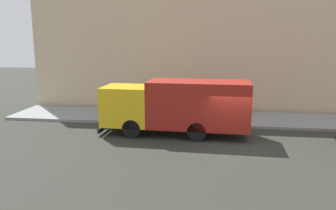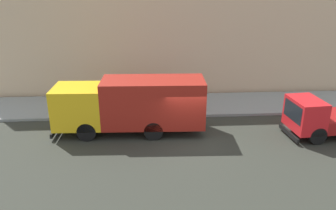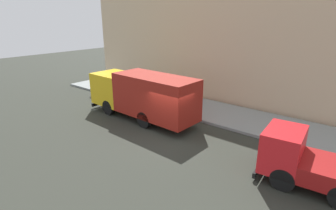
{
  "view_description": "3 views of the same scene",
  "coord_description": "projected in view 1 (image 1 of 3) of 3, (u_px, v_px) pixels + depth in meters",
  "views": [
    {
      "loc": [
        -17.45,
        0.96,
        5.5
      ],
      "look_at": [
        0.71,
        3.53,
        1.8
      ],
      "focal_mm": 36.27,
      "sensor_mm": 36.0,
      "label": 1
    },
    {
      "loc": [
        -16.33,
        2.11,
        8.22
      ],
      "look_at": [
        1.11,
        1.04,
        1.6
      ],
      "focal_mm": 35.67,
      "sensor_mm": 36.0,
      "label": 2
    },
    {
      "loc": [
        -10.88,
        -8.93,
        6.62
      ],
      "look_at": [
        1.15,
        0.88,
        1.41
      ],
      "focal_mm": 28.42,
      "sensor_mm": 36.0,
      "label": 3
    }
  ],
  "objects": [
    {
      "name": "ground",
      "position": [
        232.0,
        143.0,
        17.89
      ],
      "size": [
        80.0,
        80.0,
        0.0
      ],
      "primitive_type": "plane",
      "color": "#2D2F28"
    },
    {
      "name": "sidewalk",
      "position": [
        229.0,
        119.0,
        22.83
      ],
      "size": [
        4.21,
        30.0,
        0.17
      ],
      "primitive_type": "cube",
      "color": "gray",
      "rests_on": "ground"
    },
    {
      "name": "building_facade",
      "position": [
        230.0,
        44.0,
        24.39
      ],
      "size": [
        0.5,
        30.0,
        9.99
      ],
      "primitive_type": "cube",
      "color": "#CBB08D",
      "rests_on": "ground"
    },
    {
      "name": "large_utility_truck",
      "position": [
        177.0,
        105.0,
        19.05
      ],
      "size": [
        2.59,
        8.44,
        3.11
      ],
      "rotation": [
        0.0,
        0.0,
        -0.03
      ],
      "color": "gold",
      "rests_on": "ground"
    },
    {
      "name": "pedestrian_walking",
      "position": [
        168.0,
        107.0,
        21.72
      ],
      "size": [
        0.49,
        0.49,
        1.72
      ],
      "rotation": [
        0.0,
        0.0,
        0.81
      ],
      "color": "#261E26",
      "rests_on": "sidewalk"
    }
  ]
}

